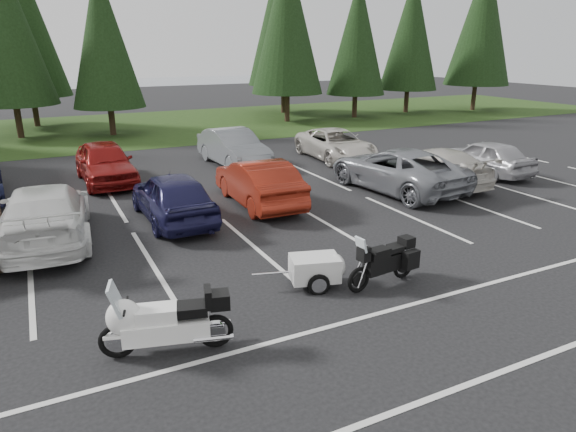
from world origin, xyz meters
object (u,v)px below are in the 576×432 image
at_px(cargo_trailer, 315,271).
at_px(adventure_motorcycle, 382,258).
at_px(car_near_3, 45,214).
at_px(car_far_3, 233,148).
at_px(car_near_8, 485,157).
at_px(touring_motorcycle, 166,317).
at_px(car_near_7, 435,166).
at_px(car_far_4, 336,144).
at_px(car_near_4, 173,196).
at_px(car_near_5, 258,182).
at_px(car_near_6, 397,169).
at_px(car_far_2, 105,162).

distance_m(cargo_trailer, adventure_motorcycle, 1.53).
height_order(car_near_3, car_far_3, car_far_3).
bearing_deg(car_near_8, touring_motorcycle, 24.73).
bearing_deg(car_near_7, touring_motorcycle, 29.97).
xyz_separation_m(car_near_7, car_far_4, (-0.97, 5.68, -0.01)).
distance_m(car_near_3, car_near_8, 16.75).
bearing_deg(car_far_4, cargo_trailer, -120.14).
distance_m(car_near_8, touring_motorcycle, 16.79).
relative_size(car_near_8, cargo_trailer, 2.73).
relative_size(car_near_4, car_far_4, 0.90).
relative_size(car_near_5, car_far_3, 0.96).
height_order(car_near_4, car_far_3, car_far_3).
height_order(car_near_7, car_far_4, car_near_7).
relative_size(car_near_6, cargo_trailer, 3.65).
distance_m(car_near_6, adventure_motorcycle, 8.26).
xyz_separation_m(car_far_4, cargo_trailer, (-7.55, -11.39, -0.34)).
height_order(car_near_6, touring_motorcycle, car_near_6).
height_order(car_far_3, car_far_4, car_far_3).
bearing_deg(car_far_3, car_far_4, -13.93).
relative_size(car_near_3, car_far_2, 1.17).
height_order(car_near_4, touring_motorcycle, car_near_4).
relative_size(car_near_3, cargo_trailer, 3.55).
bearing_deg(adventure_motorcycle, car_far_2, 101.99).
distance_m(car_near_4, car_far_4, 10.71).
distance_m(car_near_5, car_far_2, 6.80).
bearing_deg(cargo_trailer, car_near_6, 56.70).
xyz_separation_m(car_near_8, car_far_4, (-4.02, 5.29, -0.02)).
height_order(car_near_5, car_near_7, car_near_5).
xyz_separation_m(car_near_6, touring_motorcycle, (-10.26, -6.85, -0.08)).
distance_m(car_near_3, cargo_trailer, 7.67).
bearing_deg(car_near_7, adventure_motorcycle, 41.93).
height_order(car_near_4, car_near_5, car_near_4).
height_order(touring_motorcycle, adventure_motorcycle, touring_motorcycle).
distance_m(car_near_6, car_near_8, 4.91).
height_order(car_near_8, car_far_3, car_far_3).
bearing_deg(car_near_4, car_near_7, 178.30).
relative_size(car_far_2, car_far_3, 0.97).
bearing_deg(cargo_trailer, car_far_2, 119.73).
height_order(car_near_8, cargo_trailer, car_near_8).
height_order(car_near_7, touring_motorcycle, car_near_7).
distance_m(car_near_4, car_near_7, 10.16).
xyz_separation_m(car_near_4, car_far_2, (-1.17, 5.77, 0.03)).
relative_size(car_near_6, car_far_2, 1.20).
relative_size(car_near_4, car_far_3, 0.93).
distance_m(car_near_6, cargo_trailer, 8.80).
distance_m(car_near_3, car_far_3, 10.35).
bearing_deg(car_near_3, cargo_trailer, 137.47).
height_order(car_far_3, adventure_motorcycle, car_far_3).
bearing_deg(car_far_3, car_near_6, -62.37).
distance_m(touring_motorcycle, adventure_motorcycle, 4.98).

